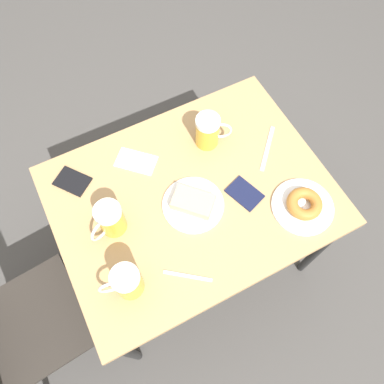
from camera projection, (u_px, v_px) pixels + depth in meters
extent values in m
plane|color=#474442|center=(192.00, 250.00, 2.04)|extent=(8.00, 8.00, 0.00)
cube|color=tan|center=(192.00, 196.00, 1.41)|extent=(0.78, 1.02, 0.03)
cylinder|color=black|center=(320.00, 249.00, 1.69)|extent=(0.04, 0.04, 0.68)
cylinder|color=black|center=(241.00, 134.00, 1.96)|extent=(0.04, 0.04, 0.68)
cylinder|color=black|center=(128.00, 352.00, 1.50)|extent=(0.04, 0.04, 0.68)
cylinder|color=black|center=(70.00, 210.00, 1.77)|extent=(0.04, 0.04, 0.68)
cube|color=#2D2823|center=(32.00, 324.00, 1.44)|extent=(0.43, 0.43, 0.02)
cylinder|color=#2D2823|center=(106.00, 343.00, 1.63)|extent=(0.03, 0.03, 0.44)
cylinder|color=#2D2823|center=(72.00, 276.00, 1.75)|extent=(0.03, 0.03, 0.44)
cylinder|color=#2D2823|center=(0.00, 317.00, 1.67)|extent=(0.03, 0.03, 0.44)
cylinder|color=white|center=(193.00, 205.00, 1.37)|extent=(0.23, 0.23, 0.01)
cube|color=#D1B27F|center=(193.00, 202.00, 1.35)|extent=(0.17, 0.17, 0.04)
cylinder|color=white|center=(302.00, 207.00, 1.37)|extent=(0.23, 0.23, 0.01)
torus|color=#B2702D|center=(304.00, 204.00, 1.35)|extent=(0.13, 0.13, 0.04)
cylinder|color=gold|center=(207.00, 133.00, 1.44)|extent=(0.09, 0.09, 0.12)
cylinder|color=white|center=(208.00, 122.00, 1.38)|extent=(0.09, 0.09, 0.02)
torus|color=silver|center=(221.00, 131.00, 1.43)|extent=(0.05, 0.09, 0.09)
cylinder|color=gold|center=(128.00, 282.00, 1.19)|extent=(0.09, 0.09, 0.12)
cylinder|color=white|center=(125.00, 277.00, 1.13)|extent=(0.09, 0.09, 0.02)
torus|color=silver|center=(112.00, 287.00, 1.18)|extent=(0.02, 0.09, 0.09)
cylinder|color=gold|center=(111.00, 220.00, 1.29)|extent=(0.09, 0.09, 0.12)
cylinder|color=white|center=(107.00, 212.00, 1.22)|extent=(0.09, 0.09, 0.02)
torus|color=silver|center=(101.00, 230.00, 1.26)|extent=(0.05, 0.08, 0.09)
cube|color=white|center=(136.00, 161.00, 1.45)|extent=(0.17, 0.17, 0.00)
cube|color=silver|center=(188.00, 276.00, 1.26)|extent=(0.11, 0.14, 0.00)
cube|color=silver|center=(267.00, 148.00, 1.48)|extent=(0.16, 0.16, 0.00)
cube|color=#141938|center=(245.00, 193.00, 1.39)|extent=(0.15, 0.12, 0.01)
cube|color=black|center=(72.00, 181.00, 1.42)|extent=(0.15, 0.15, 0.01)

